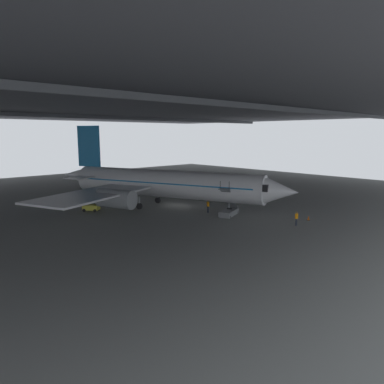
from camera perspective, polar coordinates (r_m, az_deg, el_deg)
The scene contains 8 objects.
ground_plane at distance 53.30m, azimuth -2.71°, elevation -2.32°, with size 110.00×110.00×0.00m, color slate.
hangar_structure at distance 63.44m, azimuth -11.18°, elevation 13.15°, with size 121.00×99.00×15.81m.
airplane_main at distance 52.18m, azimuth -4.90°, elevation 1.36°, with size 36.96×37.11×11.98m.
boarding_stairs at distance 47.63m, azimuth 5.90°, elevation -2.84°, with size 4.52×2.87×4.77m.
crew_worker_near_nose at distance 43.79m, azimuth 16.36°, elevation -3.95°, with size 0.55×0.23×1.69m.
crew_worker_by_stairs at distance 48.89m, azimuth 2.58°, elevation -2.17°, with size 0.31×0.53×1.75m.
traffic_cone_orange at distance 47.04m, azimuth 18.12°, elevation -3.97°, with size 0.36×0.36×0.60m.
baggage_tug at distance 51.83m, azimuth -15.80°, elevation -2.40°, with size 2.28×2.48×0.90m.
Camera 1 is at (-33.89, -39.74, 10.67)m, focal length 33.37 mm.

